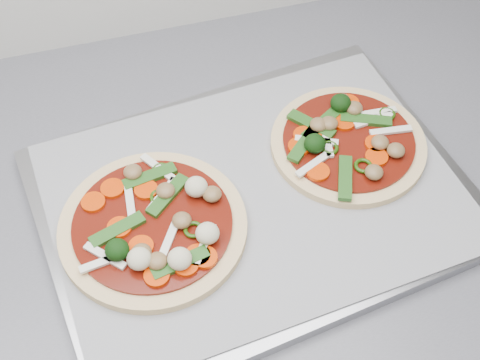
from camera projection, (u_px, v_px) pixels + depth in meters
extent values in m
cube|color=silver|center=(299.00, 350.00, 1.12)|extent=(3.60, 0.60, 0.86)
cube|color=slate|center=(327.00, 187.00, 0.76)|extent=(3.60, 0.60, 0.04)
cube|color=#939398|center=(254.00, 198.00, 0.72)|extent=(0.49, 0.39, 0.01)
cube|color=#999A9F|center=(254.00, 194.00, 0.71)|extent=(0.45, 0.35, 0.00)
cylinder|color=#F1C887|center=(153.00, 227.00, 0.68)|extent=(0.20, 0.20, 0.01)
cylinder|color=#651609|center=(152.00, 223.00, 0.67)|extent=(0.17, 0.17, 0.00)
cube|color=white|center=(104.00, 262.00, 0.64)|extent=(0.05, 0.01, 0.00)
cube|color=white|center=(169.00, 240.00, 0.65)|extent=(0.03, 0.05, 0.00)
ellipsoid|color=brown|center=(133.00, 172.00, 0.70)|extent=(0.03, 0.03, 0.01)
ellipsoid|color=beige|center=(207.00, 233.00, 0.65)|extent=(0.03, 0.03, 0.02)
ellipsoid|color=brown|center=(166.00, 191.00, 0.69)|extent=(0.02, 0.02, 0.01)
torus|color=#20440A|center=(161.00, 170.00, 0.71)|extent=(0.02, 0.02, 0.00)
cylinder|color=#F13300|center=(198.00, 255.00, 0.64)|extent=(0.03, 0.03, 0.00)
cube|color=#295D1B|center=(150.00, 177.00, 0.70)|extent=(0.06, 0.02, 0.00)
cube|color=#295D1B|center=(180.00, 263.00, 0.64)|extent=(0.06, 0.03, 0.00)
cube|color=white|center=(204.00, 244.00, 0.65)|extent=(0.03, 0.04, 0.00)
ellipsoid|color=beige|center=(180.00, 259.00, 0.63)|extent=(0.03, 0.03, 0.02)
ellipsoid|color=brown|center=(157.00, 261.00, 0.64)|extent=(0.03, 0.03, 0.01)
cube|color=white|center=(130.00, 203.00, 0.68)|extent=(0.01, 0.05, 0.00)
cylinder|color=#F13300|center=(186.00, 265.00, 0.64)|extent=(0.03, 0.03, 0.00)
cube|color=#295D1B|center=(117.00, 230.00, 0.66)|extent=(0.06, 0.03, 0.00)
cube|color=white|center=(105.00, 256.00, 0.64)|extent=(0.04, 0.04, 0.00)
cylinder|color=#F13300|center=(205.00, 257.00, 0.64)|extent=(0.03, 0.03, 0.00)
torus|color=#20440A|center=(193.00, 230.00, 0.66)|extent=(0.03, 0.03, 0.00)
ellipsoid|color=brown|center=(141.00, 252.00, 0.64)|extent=(0.02, 0.02, 0.01)
cube|color=white|center=(158.00, 168.00, 0.71)|extent=(0.03, 0.05, 0.00)
cube|color=white|center=(162.00, 195.00, 0.69)|extent=(0.04, 0.04, 0.00)
ellipsoid|color=beige|center=(196.00, 187.00, 0.69)|extent=(0.03, 0.03, 0.02)
cylinder|color=#F13300|center=(112.00, 188.00, 0.69)|extent=(0.04, 0.04, 0.00)
cylinder|color=#F13300|center=(93.00, 202.00, 0.68)|extent=(0.03, 0.03, 0.00)
cylinder|color=#F13300|center=(157.00, 276.00, 0.63)|extent=(0.03, 0.03, 0.00)
ellipsoid|color=brown|center=(182.00, 220.00, 0.66)|extent=(0.03, 0.03, 0.01)
ellipsoid|color=black|center=(117.00, 250.00, 0.64)|extent=(0.03, 0.03, 0.02)
ellipsoid|color=beige|center=(139.00, 259.00, 0.63)|extent=(0.03, 0.03, 0.02)
cylinder|color=#F13300|center=(119.00, 227.00, 0.66)|extent=(0.03, 0.03, 0.00)
cylinder|color=#F13300|center=(146.00, 190.00, 0.69)|extent=(0.03, 0.03, 0.00)
torus|color=#20440A|center=(159.00, 197.00, 0.69)|extent=(0.03, 0.03, 0.00)
cylinder|color=#F13300|center=(141.00, 247.00, 0.65)|extent=(0.04, 0.04, 0.00)
cube|color=#295D1B|center=(168.00, 195.00, 0.69)|extent=(0.05, 0.05, 0.00)
ellipsoid|color=brown|center=(212.00, 194.00, 0.68)|extent=(0.03, 0.03, 0.01)
cylinder|color=#F1C887|center=(348.00, 144.00, 0.75)|extent=(0.20, 0.20, 0.01)
cylinder|color=#651609|center=(349.00, 140.00, 0.74)|extent=(0.17, 0.17, 0.00)
cylinder|color=#F13300|center=(319.00, 129.00, 0.75)|extent=(0.03, 0.03, 0.00)
cylinder|color=#F13300|center=(376.00, 144.00, 0.73)|extent=(0.03, 0.03, 0.00)
ellipsoid|color=brown|center=(342.00, 100.00, 0.77)|extent=(0.02, 0.02, 0.01)
cylinder|color=#F13300|center=(299.00, 147.00, 0.73)|extent=(0.03, 0.03, 0.00)
cube|color=#295D1B|center=(366.00, 120.00, 0.76)|extent=(0.06, 0.04, 0.00)
ellipsoid|color=brown|center=(319.00, 125.00, 0.75)|extent=(0.03, 0.03, 0.01)
ellipsoid|color=brown|center=(354.00, 108.00, 0.76)|extent=(0.03, 0.03, 0.01)
cube|color=white|center=(314.00, 164.00, 0.72)|extent=(0.05, 0.03, 0.00)
cube|color=white|center=(391.00, 131.00, 0.75)|extent=(0.05, 0.01, 0.00)
ellipsoid|color=brown|center=(396.00, 150.00, 0.72)|extent=(0.02, 0.02, 0.01)
torus|color=#20440A|center=(363.00, 166.00, 0.71)|extent=(0.03, 0.03, 0.00)
cube|color=white|center=(317.00, 141.00, 0.74)|extent=(0.05, 0.03, 0.00)
cube|color=white|center=(327.00, 141.00, 0.74)|extent=(0.02, 0.05, 0.00)
ellipsoid|color=brown|center=(380.00, 142.00, 0.73)|extent=(0.02, 0.02, 0.01)
cylinder|color=#F13300|center=(348.00, 103.00, 0.77)|extent=(0.03, 0.03, 0.00)
cube|color=white|center=(373.00, 120.00, 0.76)|extent=(0.05, 0.01, 0.00)
cube|color=#295D1B|center=(345.00, 178.00, 0.70)|extent=(0.04, 0.06, 0.00)
cube|color=#295D1B|center=(305.00, 143.00, 0.73)|extent=(0.05, 0.05, 0.00)
ellipsoid|color=black|center=(315.00, 143.00, 0.72)|extent=(0.02, 0.02, 0.02)
ellipsoid|color=black|center=(341.00, 103.00, 0.76)|extent=(0.02, 0.02, 0.02)
cube|color=#295D1B|center=(321.00, 124.00, 0.75)|extent=(0.06, 0.04, 0.00)
cylinder|color=#F13300|center=(377.00, 157.00, 0.72)|extent=(0.04, 0.04, 0.00)
cylinder|color=#F13300|center=(304.00, 135.00, 0.74)|extent=(0.03, 0.03, 0.00)
torus|color=#20440A|center=(387.00, 114.00, 0.76)|extent=(0.03, 0.03, 0.00)
cylinder|color=#F13300|center=(313.00, 143.00, 0.74)|extent=(0.03, 0.03, 0.00)
cylinder|color=#F13300|center=(318.00, 172.00, 0.71)|extent=(0.03, 0.03, 0.00)
cube|color=white|center=(376.00, 113.00, 0.76)|extent=(0.05, 0.01, 0.00)
ellipsoid|color=brown|center=(374.00, 172.00, 0.70)|extent=(0.02, 0.02, 0.01)
torus|color=#20440A|center=(330.00, 148.00, 0.73)|extent=(0.03, 0.03, 0.00)
ellipsoid|color=brown|center=(329.00, 123.00, 0.75)|extent=(0.02, 0.02, 0.01)
cube|color=#295D1B|center=(311.00, 125.00, 0.75)|extent=(0.05, 0.05, 0.00)
cylinder|color=#F13300|center=(344.00, 122.00, 0.75)|extent=(0.03, 0.03, 0.00)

